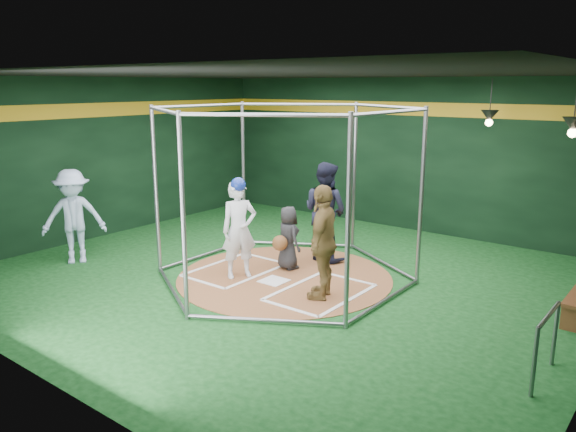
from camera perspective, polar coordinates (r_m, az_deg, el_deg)
The scene contains 14 objects.
room_shell at distance 9.59m, azimuth -0.34°, elevation 3.71°, with size 10.10×9.10×3.53m.
clay_disc at distance 10.02m, azimuth -0.35°, elevation -6.21°, with size 3.80×3.80×0.01m, color brown.
home_plate at distance 9.79m, azimuth -1.44°, elevation -6.60°, with size 0.43×0.43×0.01m, color white.
batter_box_left at distance 10.42m, azimuth -5.34°, elevation -5.42°, with size 1.17×1.77×0.01m.
batter_box_right at distance 9.30m, azimuth 3.34°, elevation -7.73°, with size 1.17×1.77×0.01m.
batting_cage at distance 9.63m, azimuth -0.36°, elevation 2.21°, with size 4.05×4.67×3.00m.
pendant_lamp_near at distance 11.63m, azimuth 19.78°, elevation 9.51°, with size 0.34×0.34×0.90m.
pendant_lamp_far at distance 9.63m, azimuth 27.00°, elevation 8.24°, with size 0.34×0.34×0.90m.
batter_figure at distance 9.81m, azimuth -4.99°, elevation -1.23°, with size 0.67×0.75×1.78m.
visitor_leopard at distance 8.84m, azimuth 3.60°, elevation -2.63°, with size 1.07×0.45×1.83m, color #A88748.
catcher_figure at distance 10.29m, azimuth -0.03°, elevation -2.26°, with size 0.67×0.67×1.17m.
umpire at distance 10.79m, azimuth 3.79°, elevation 0.48°, with size 0.92×0.72×1.90m, color black.
bystander_blue at distance 11.37m, azimuth -20.96°, elevation -0.05°, with size 1.16×0.67×1.80m, color #A8BEDF.
steel_railing at distance 7.16m, azimuth 24.78°, elevation -10.99°, with size 0.05×0.96×0.83m.
Camera 1 is at (5.83, -7.43, 3.34)m, focal length 35.00 mm.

